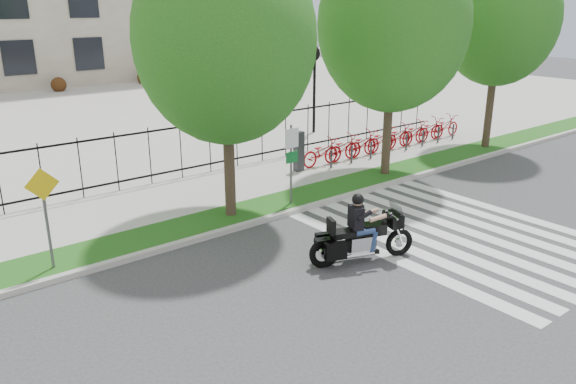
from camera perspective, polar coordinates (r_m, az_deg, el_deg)
ground at (r=13.14m, az=4.38°, el=-9.36°), size 120.00×120.00×0.00m
curb at (r=16.04m, az=-5.66°, el=-3.73°), size 60.00×0.20×0.15m
grass_verge at (r=16.71m, az=-7.27°, el=-2.85°), size 60.00×1.50×0.15m
sidewalk at (r=18.77m, az=-11.30°, el=-0.63°), size 60.00×3.50×0.15m
plaza at (r=34.88m, az=-25.06°, el=6.83°), size 80.00×34.00×0.10m
crosswalk_stripes at (r=16.53m, az=16.75°, el=-4.04°), size 5.70×8.00×0.01m
iron_fence at (r=19.97m, az=-13.86°, el=3.58°), size 30.00×0.06×2.00m
lamp_post_right at (r=27.37m, az=2.72°, el=12.45°), size 1.06×0.70×4.25m
street_tree_1 at (r=15.86m, az=-6.42°, el=15.19°), size 5.03×5.03×7.98m
street_tree_2 at (r=20.35m, az=10.65°, el=16.39°), size 5.23×5.23×8.33m
street_tree_3 at (r=25.65m, az=20.71°, el=16.13°), size 4.78×4.78×8.14m
bike_share_station at (r=24.47m, az=10.16°, el=5.40°), size 10.06×0.88×1.50m
sign_pole_regulatory at (r=17.30m, az=0.35°, el=3.86°), size 0.50×0.09×2.50m
sign_pole_warning at (r=14.08m, az=-23.48°, el=-1.23°), size 0.78×0.09×2.49m
motorcycle_rider at (r=14.03m, az=7.54°, el=-4.31°), size 2.69×1.40×2.17m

